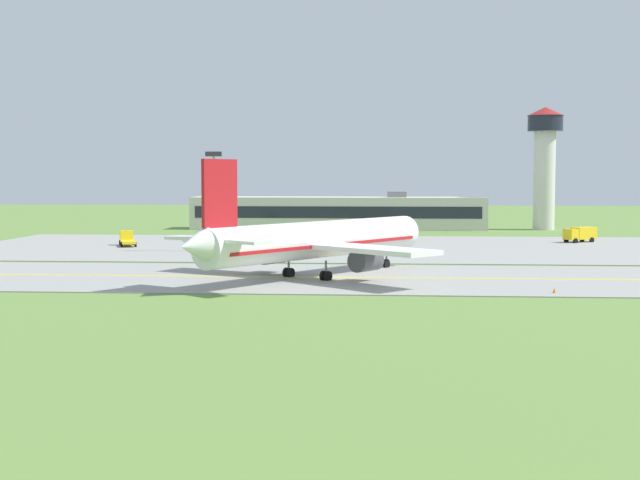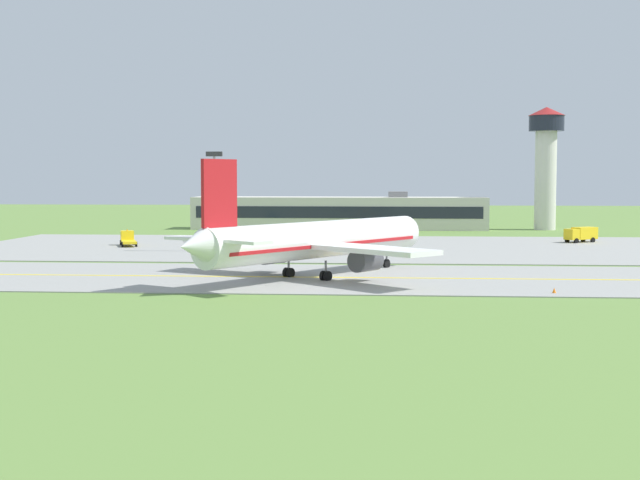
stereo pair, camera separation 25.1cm
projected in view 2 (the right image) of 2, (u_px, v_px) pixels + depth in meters
name	position (u px, v px, depth m)	size (l,w,h in m)	color
ground_plane	(334.00, 278.00, 96.08)	(500.00, 500.00, 0.00)	olive
taxiway_strip	(334.00, 278.00, 96.08)	(240.00, 28.00, 0.10)	gray
apron_pad	(414.00, 248.00, 137.09)	(140.00, 52.00, 0.10)	gray
taxiway_centreline	(334.00, 277.00, 96.07)	(220.00, 0.60, 0.01)	yellow
airplane_lead	(316.00, 240.00, 95.86)	(28.90, 34.53, 12.70)	white
service_truck_baggage	(351.00, 244.00, 128.97)	(6.53, 2.69, 2.59)	orange
service_truck_fuel	(581.00, 234.00, 147.70)	(6.08, 5.15, 2.60)	yellow
service_truck_catering	(128.00, 239.00, 140.55)	(4.21, 6.71, 2.59)	yellow
service_truck_pushback	(235.00, 233.00, 154.34)	(6.62, 3.03, 2.59)	#264CA5
terminal_building	(339.00, 213.00, 186.81)	(61.75, 9.88, 7.97)	beige
control_tower	(546.00, 156.00, 183.36)	(7.60, 7.60, 25.45)	silver
apron_light_mast	(214.00, 188.00, 129.31)	(2.40, 0.50, 14.70)	gray
traffic_cone_near_edge	(554.00, 291.00, 83.13)	(0.44, 0.44, 0.60)	orange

